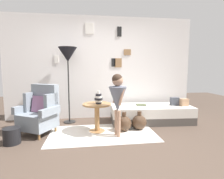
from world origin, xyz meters
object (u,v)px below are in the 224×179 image
Objects in this scene: side_table at (97,112)px; person_child at (118,97)px; demijohn_far at (139,122)px; demijohn_near at (124,123)px; book_on_daybed at (141,105)px; vase_striped at (99,99)px; floor_lamp at (68,57)px; armchair at (40,111)px; daybed at (151,114)px; magazine_basket at (12,136)px.

person_child reaches higher than side_table.
person_child reaches higher than demijohn_far.
side_table reaches higher than demijohn_near.
demijohn_near is 1.02× the size of demijohn_far.
person_child is 5.43× the size of book_on_daybed.
floor_lamp is (-0.65, 0.76, 0.86)m from vase_striped.
armchair reaches higher than demijohn_near.
daybed is 6.94× the size of magazine_basket.
book_on_daybed is at bearing 69.48° from demijohn_far.
floor_lamp is at bearing 146.30° from demijohn_near.
side_table is 2.65× the size of book_on_daybed.
vase_striped is at bearing -49.35° from floor_lamp.
magazine_basket is (-2.82, -0.90, -0.06)m from daybed.
book_on_daybed is (1.07, 0.59, -0.28)m from vase_striped.
book_on_daybed is at bearing 47.94° from demijohn_near.
demijohn_far is at bearing -131.76° from daybed.
demijohn_near is 0.34m from demijohn_far.
side_table reaches higher than demijohn_far.
armchair reaches higher than daybed.
armchair is 2.51m from daybed.
daybed is at bearing 40.43° from person_child.
book_on_daybed is at bearing 28.95° from vase_striped.
person_child is (1.50, -0.41, 0.33)m from armchair.
side_table reaches higher than book_on_daybed.
person_child is (0.37, -0.33, 0.35)m from side_table.
daybed is 1.09× the size of floor_lamp.
book_on_daybed is 0.55× the size of demijohn_far.
person_child reaches higher than daybed.
daybed is 2.96m from magazine_basket.
side_table is 1.49m from floor_lamp.
vase_striped is 0.94× the size of magazine_basket.
daybed is 3.33× the size of side_table.
side_table is at bearing 140.58° from vase_striped.
side_table is 1.44× the size of demijohn_near.
vase_striped is 1.01m from demijohn_far.
vase_striped is at bearing -178.29° from demijohn_far.
book_on_daybed is (-0.23, 0.07, 0.22)m from daybed.
vase_striped is at bearing 14.07° from magazine_basket.
person_child is (-0.96, -0.82, 0.57)m from daybed.
armchair reaches higher than book_on_daybed.
demijohn_near is (0.18, 0.28, -0.61)m from person_child.
vase_striped is 0.22× the size of person_child.
magazine_basket is at bearing -127.09° from floor_lamp.
demijohn_far is at bearing -0.09° from side_table.
person_child is (0.34, -0.30, 0.08)m from vase_striped.
book_on_daybed is 0.79× the size of magazine_basket.
vase_striped is 0.74m from demijohn_near.
floor_lamp is (-0.62, 0.74, 1.14)m from side_table.
daybed is at bearing 20.28° from side_table.
floor_lamp is at bearing 52.91° from magazine_basket.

